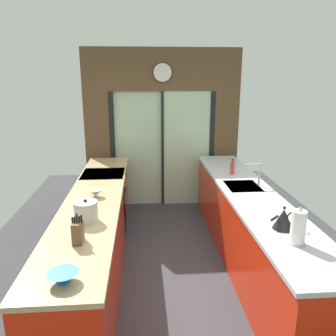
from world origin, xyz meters
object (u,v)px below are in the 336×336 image
object	(u,v)px
kettle	(284,219)
soap_bottle	(232,168)
oven_range	(105,204)
paper_towel_roll	(298,228)
knife_block	(78,232)
mixing_bowl_far	(95,193)
mixing_bowl_near	(63,277)
stock_pot	(86,211)

from	to	relation	value
kettle	soap_bottle	size ratio (longest dim) A/B	1.27
oven_range	paper_towel_roll	distance (m)	2.91
knife_block	soap_bottle	size ratio (longest dim) A/B	1.20
mixing_bowl_far	soap_bottle	world-z (taller)	soap_bottle
mixing_bowl_far	oven_range	bearing A→B (deg)	91.09
mixing_bowl_far	paper_towel_roll	distance (m)	2.17
oven_range	kettle	distance (m)	2.70
mixing_bowl_far	paper_towel_roll	size ratio (longest dim) A/B	0.51
mixing_bowl_far	soap_bottle	bearing A→B (deg)	23.90
mixing_bowl_far	paper_towel_roll	xyz separation A→B (m)	(1.78, -1.25, 0.10)
oven_range	paper_towel_roll	size ratio (longest dim) A/B	2.92
knife_block	oven_range	bearing A→B (deg)	90.52
mixing_bowl_near	mixing_bowl_far	size ratio (longest dim) A/B	1.30
oven_range	mixing_bowl_far	xyz separation A→B (m)	(0.02, -0.97, 0.51)
soap_bottle	paper_towel_roll	world-z (taller)	paper_towel_roll
mixing_bowl_near	kettle	bearing A→B (deg)	21.09
oven_range	soap_bottle	bearing A→B (deg)	-5.61
paper_towel_roll	knife_block	bearing A→B (deg)	174.95
soap_bottle	paper_towel_roll	xyz separation A→B (m)	(0.00, -2.03, 0.05)
kettle	mixing_bowl_far	bearing A→B (deg)	151.63
mixing_bowl_near	knife_block	size ratio (longest dim) A/B	0.82
stock_pot	soap_bottle	world-z (taller)	stock_pot
knife_block	paper_towel_roll	bearing A→B (deg)	-5.05
stock_pot	kettle	size ratio (longest dim) A/B	0.84
kettle	paper_towel_roll	size ratio (longest dim) A/B	0.86
oven_range	soap_bottle	size ratio (longest dim) A/B	4.31
oven_range	knife_block	xyz separation A→B (m)	(0.02, -2.05, 0.56)
oven_range	knife_block	world-z (taller)	knife_block
stock_pot	mixing_bowl_near	bearing A→B (deg)	-90.00
mixing_bowl_near	stock_pot	bearing A→B (deg)	90.00
oven_range	mixing_bowl_far	bearing A→B (deg)	-88.91
soap_bottle	stock_pot	bearing A→B (deg)	-140.82
mixing_bowl_near	paper_towel_roll	bearing A→B (deg)	12.80
mixing_bowl_near	soap_bottle	xyz separation A→B (m)	(1.78, 2.44, 0.05)
kettle	mixing_bowl_near	bearing A→B (deg)	-158.91
kettle	soap_bottle	world-z (taller)	same
knife_block	soap_bottle	bearing A→B (deg)	46.51
knife_block	paper_towel_roll	size ratio (longest dim) A/B	0.81
knife_block	stock_pot	distance (m)	0.43
stock_pot	kettle	distance (m)	1.81
kettle	soap_bottle	distance (m)	1.75
stock_pot	paper_towel_roll	bearing A→B (deg)	-18.14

